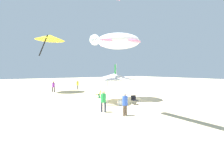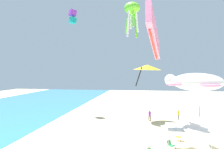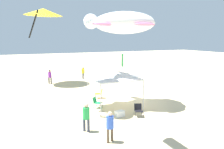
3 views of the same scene
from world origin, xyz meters
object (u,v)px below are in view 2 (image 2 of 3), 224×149
(person_kite_handler, at_px, (150,115))
(kite_turtle_white, at_px, (195,82))
(person_near_umbrella, at_px, (179,114))
(folding_chair_right_of_tent, at_px, (170,144))
(kite_parafoil_pink, at_px, (154,35))
(kite_delta_yellow, at_px, (147,67))
(banner_flag, at_px, (200,121))
(kite_box_purple, at_px, (73,17))
(kite_octopus_lime, at_px, (132,10))
(canopy_tent, at_px, (186,125))
(folding_chair_near_cooler, at_px, (180,136))

(person_kite_handler, relative_size, kite_turtle_white, 0.28)
(person_near_umbrella, bearing_deg, folding_chair_right_of_tent, -19.72)
(kite_parafoil_pink, bearing_deg, kite_delta_yellow, 9.94)
(kite_parafoil_pink, relative_size, kite_turtle_white, 0.82)
(banner_flag, xyz_separation_m, person_near_umbrella, (10.55, 0.17, -1.45))
(person_kite_handler, bearing_deg, kite_box_purple, -152.21)
(banner_flag, distance_m, kite_octopus_lime, 12.84)
(folding_chair_right_of_tent, distance_m, person_kite_handler, 10.85)
(canopy_tent, height_order, kite_delta_yellow, kite_delta_yellow)
(kite_turtle_white, bearing_deg, kite_octopus_lime, 29.74)
(person_kite_handler, bearing_deg, kite_turtle_white, -24.18)
(folding_chair_near_cooler, xyz_separation_m, kite_box_purple, (12.65, 16.26, 16.74))
(folding_chair_near_cooler, distance_m, kite_parafoil_pink, 13.38)
(canopy_tent, height_order, person_near_umbrella, canopy_tent)
(person_kite_handler, relative_size, kite_parafoil_pink, 0.34)
(canopy_tent, height_order, folding_chair_near_cooler, canopy_tent)
(kite_turtle_white, bearing_deg, kite_box_purple, -8.65)
(canopy_tent, xyz_separation_m, kite_delta_yellow, (11.48, 3.19, 5.48))
(kite_box_purple, xyz_separation_m, kite_octopus_lime, (-14.69, -11.37, -3.88))
(kite_octopus_lime, bearing_deg, banner_flag, 82.34)
(canopy_tent, relative_size, kite_octopus_lime, 1.01)
(person_kite_handler, distance_m, person_near_umbrella, 4.55)
(folding_chair_near_cooler, height_order, kite_parafoil_pink, kite_parafoil_pink)
(canopy_tent, height_order, person_kite_handler, canopy_tent)
(canopy_tent, relative_size, person_kite_handler, 2.13)
(person_near_umbrella, xyz_separation_m, kite_parafoil_pink, (-18.85, 4.77, 8.57))
(kite_turtle_white, bearing_deg, person_near_umbrella, -60.50)
(banner_flag, distance_m, kite_delta_yellow, 12.09)
(person_kite_handler, distance_m, kite_box_purple, 21.58)
(banner_flag, relative_size, kite_parafoil_pink, 0.83)
(person_kite_handler, height_order, kite_delta_yellow, kite_delta_yellow)
(person_kite_handler, bearing_deg, canopy_tent, -29.79)
(kite_box_purple, bearing_deg, canopy_tent, -174.94)
(kite_parafoil_pink, bearing_deg, kite_box_purple, 40.78)
(folding_chair_right_of_tent, distance_m, kite_delta_yellow, 13.47)
(kite_delta_yellow, relative_size, kite_parafoil_pink, 1.24)
(person_near_umbrella, bearing_deg, kite_octopus_lime, -35.70)
(kite_delta_yellow, xyz_separation_m, kite_octopus_lime, (-10.55, 1.73, 5.37))
(folding_chair_right_of_tent, distance_m, kite_parafoil_pink, 11.48)
(person_kite_handler, relative_size, kite_delta_yellow, 0.27)
(kite_octopus_lime, bearing_deg, person_kite_handler, 152.16)
(kite_turtle_white, bearing_deg, folding_chair_near_cooler, -34.67)
(kite_box_purple, bearing_deg, kite_parafoil_pink, 169.56)
(kite_parafoil_pink, xyz_separation_m, kite_turtle_white, (7.03, -4.19, -3.18))
(person_near_umbrella, height_order, kite_octopus_lime, kite_octopus_lime)
(canopy_tent, relative_size, folding_chair_near_cooler, 4.19)
(folding_chair_near_cooler, distance_m, banner_flag, 2.77)
(person_near_umbrella, bearing_deg, kite_turtle_white, -9.31)
(person_near_umbrella, distance_m, kite_box_purple, 24.34)
(folding_chair_near_cooler, bearing_deg, kite_octopus_lime, -49.13)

